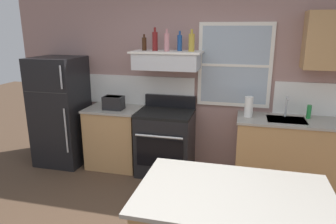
{
  "coord_description": "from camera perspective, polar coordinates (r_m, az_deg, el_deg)",
  "views": [
    {
      "loc": [
        0.78,
        -2.14,
        2.05
      ],
      "look_at": [
        -0.05,
        1.2,
        1.1
      ],
      "focal_mm": 32.73,
      "sensor_mm": 36.0,
      "label": 1
    }
  ],
  "objects": [
    {
      "name": "range_hood_shelf",
      "position": [
        4.25,
        -0.15,
        9.67
      ],
      "size": [
        0.96,
        0.52,
        0.24
      ],
      "color": "silver"
    },
    {
      "name": "bottle_champagne_gold_foil",
      "position": [
        4.14,
        4.41,
        12.83
      ],
      "size": [
        0.08,
        0.08,
        0.29
      ],
      "color": "#B29333",
      "rests_on": "range_hood_shelf"
    },
    {
      "name": "sink_faucet",
      "position": [
        4.29,
        21.22,
        1.35
      ],
      "size": [
        0.03,
        0.17,
        0.28
      ],
      "color": "silver",
      "rests_on": "counter_right_with_sink"
    },
    {
      "name": "bottle_brown_stout",
      "position": [
        4.32,
        -4.45,
        12.57
      ],
      "size": [
        0.06,
        0.06,
        0.22
      ],
      "color": "#381E0F",
      "rests_on": "range_hood_shelf"
    },
    {
      "name": "paper_towel_roll",
      "position": [
        4.16,
        14.79,
        0.94
      ],
      "size": [
        0.11,
        0.11,
        0.27
      ],
      "primitive_type": "cylinder",
      "color": "white",
      "rests_on": "counter_right_with_sink"
    },
    {
      "name": "refrigerator",
      "position": [
        4.95,
        -19.34,
        0.14
      ],
      "size": [
        0.7,
        0.72,
        1.64
      ],
      "color": "black",
      "rests_on": "ground_plane"
    },
    {
      "name": "toaster",
      "position": [
        4.48,
        -10.09,
        1.75
      ],
      "size": [
        0.3,
        0.2,
        0.19
      ],
      "color": "black",
      "rests_on": "counter_left_of_stove"
    },
    {
      "name": "counter_left_of_stove",
      "position": [
        4.71,
        -9.82,
        -4.56
      ],
      "size": [
        0.79,
        0.63,
        0.91
      ],
      "color": "tan",
      "rests_on": "ground_plane"
    },
    {
      "name": "back_wall",
      "position": [
        4.48,
        4.2,
        6.45
      ],
      "size": [
        5.4,
        0.11,
        2.7
      ],
      "color": "gray",
      "rests_on": "ground_plane"
    },
    {
      "name": "bottle_blue_liqueur",
      "position": [
        4.25,
        2.19,
        12.8
      ],
      "size": [
        0.07,
        0.07,
        0.26
      ],
      "color": "#1E478C",
      "rests_on": "range_hood_shelf"
    },
    {
      "name": "upper_cabinet_right",
      "position": [
        4.31,
        28.28,
        11.65
      ],
      "size": [
        0.64,
        0.32,
        0.7
      ],
      "color": "tan"
    },
    {
      "name": "stove_range",
      "position": [
        4.43,
        -0.44,
        -5.55
      ],
      "size": [
        0.76,
        0.69,
        1.09
      ],
      "color": "black",
      "rests_on": "ground_plane"
    },
    {
      "name": "dish_soap_bottle",
      "position": [
        4.36,
        24.75,
        0.03
      ],
      "size": [
        0.06,
        0.06,
        0.18
      ],
      "primitive_type": "cylinder",
      "color": "#268C3F",
      "rests_on": "counter_right_with_sink"
    },
    {
      "name": "bottle_red_label_wine",
      "position": [
        4.27,
        -2.44,
        13.08
      ],
      "size": [
        0.07,
        0.07,
        0.31
      ],
      "color": "maroon",
      "rests_on": "range_hood_shelf"
    },
    {
      "name": "bottle_rose_pink",
      "position": [
        4.18,
        -0.22,
        12.93
      ],
      "size": [
        0.07,
        0.07,
        0.29
      ],
      "color": "#C67F84",
      "rests_on": "range_hood_shelf"
    },
    {
      "name": "counter_right_with_sink",
      "position": [
        4.39,
        21.86,
        -6.99
      ],
      "size": [
        1.43,
        0.63,
        0.91
      ],
      "color": "tan",
      "rests_on": "ground_plane"
    }
  ]
}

